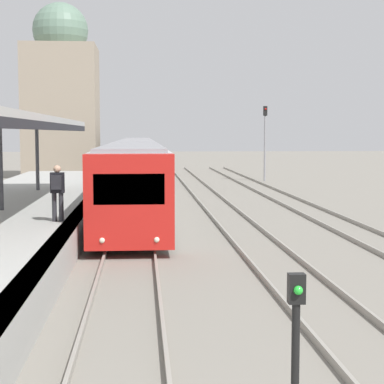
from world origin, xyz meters
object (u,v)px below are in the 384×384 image
object	(u,v)px
person_on_platform	(57,188)
signal_post_near	(296,333)
train_near	(136,162)
signal_mast_far	(265,135)

from	to	relation	value
person_on_platform	signal_post_near	size ratio (longest dim) A/B	0.88
train_near	signal_post_near	bearing A→B (deg)	-86.36
person_on_platform	train_near	size ratio (longest dim) A/B	0.04
train_near	signal_post_near	world-z (taller)	train_near
person_on_platform	train_near	xyz separation A→B (m)	(2.12, 22.52, -0.22)
person_on_platform	signal_mast_far	distance (m)	30.22
signal_post_near	signal_mast_far	size ratio (longest dim) A/B	0.34
person_on_platform	train_near	world-z (taller)	train_near
signal_post_near	signal_mast_far	distance (m)	40.26
train_near	signal_mast_far	world-z (taller)	signal_mast_far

